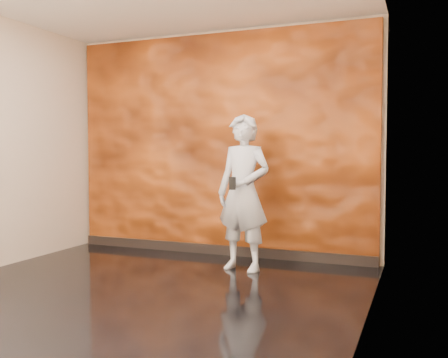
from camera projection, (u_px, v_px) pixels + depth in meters
room at (134, 139)px, 4.42m from camera, size 4.02×4.02×2.81m
feature_wall at (218, 145)px, 6.24m from camera, size 3.90×0.06×2.75m
baseboard at (217, 250)px, 6.27m from camera, size 3.90×0.04×0.12m
man at (243, 193)px, 5.40m from camera, size 0.68×0.51×1.69m
phone at (232, 183)px, 5.17m from camera, size 0.07×0.02×0.13m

